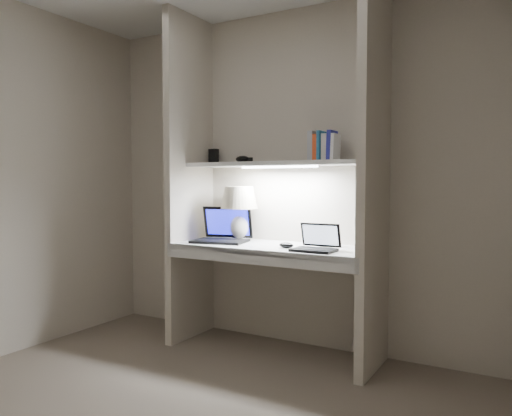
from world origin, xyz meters
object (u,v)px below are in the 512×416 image
Objects in this scene: laptop_main at (223,234)px; laptop_netbook at (316,244)px; speaker at (326,237)px; book_row at (324,147)px; table_lamp at (239,204)px.

laptop_main is 1.63× the size of laptop_netbook.
laptop_main reaches higher than speaker.
speaker is 0.64× the size of book_row.
book_row is at bearing -4.02° from laptop_main.
speaker is 0.63m from book_row.
laptop_main is at bearing -124.49° from table_lamp.
laptop_main is at bearing -171.97° from book_row.
laptop_main is 2.17× the size of book_row.
laptop_main is (-0.08, -0.11, -0.22)m from table_lamp.
speaker is (-0.02, 0.24, 0.02)m from laptop_netbook.
speaker is (0.79, 0.12, 0.01)m from laptop_main.
table_lamp is at bearing 179.75° from book_row.
speaker is (0.71, 0.01, -0.21)m from table_lamp.
table_lamp reaches higher than laptop_netbook.
laptop_netbook is (0.73, -0.23, -0.24)m from table_lamp.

